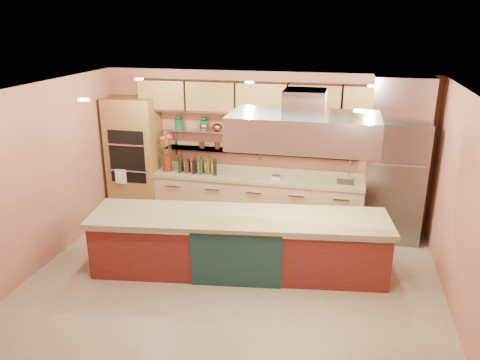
% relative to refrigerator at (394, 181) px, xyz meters
% --- Properties ---
extents(floor, '(6.00, 5.00, 0.02)m').
position_rel_refrigerator_xyz_m(floor, '(-2.35, -2.14, -1.06)').
color(floor, gray).
rests_on(floor, ground).
extents(ceiling, '(6.00, 5.00, 0.02)m').
position_rel_refrigerator_xyz_m(ceiling, '(-2.35, -2.14, 1.75)').
color(ceiling, black).
rests_on(ceiling, wall_back).
extents(wall_back, '(6.00, 0.04, 2.80)m').
position_rel_refrigerator_xyz_m(wall_back, '(-2.35, 0.36, 0.35)').
color(wall_back, '#A96450').
rests_on(wall_back, floor).
extents(wall_front, '(6.00, 0.04, 2.80)m').
position_rel_refrigerator_xyz_m(wall_front, '(-2.35, -4.64, 0.35)').
color(wall_front, '#A96450').
rests_on(wall_front, floor).
extents(wall_left, '(0.04, 5.00, 2.80)m').
position_rel_refrigerator_xyz_m(wall_left, '(-5.35, -2.14, 0.35)').
color(wall_left, '#A96450').
rests_on(wall_left, floor).
extents(wall_right, '(0.04, 5.00, 2.80)m').
position_rel_refrigerator_xyz_m(wall_right, '(0.65, -2.14, 0.35)').
color(wall_right, '#A96450').
rests_on(wall_right, floor).
extents(oven_stack, '(0.95, 0.64, 2.30)m').
position_rel_refrigerator_xyz_m(oven_stack, '(-4.80, 0.04, 0.10)').
color(oven_stack, olive).
rests_on(oven_stack, floor).
extents(refrigerator, '(0.95, 0.72, 2.10)m').
position_rel_refrigerator_xyz_m(refrigerator, '(0.00, 0.00, 0.00)').
color(refrigerator, slate).
rests_on(refrigerator, floor).
extents(back_counter, '(3.84, 0.64, 0.93)m').
position_rel_refrigerator_xyz_m(back_counter, '(-2.40, 0.06, -0.58)').
color(back_counter, tan).
rests_on(back_counter, floor).
extents(wall_shelf_lower, '(3.60, 0.26, 0.03)m').
position_rel_refrigerator_xyz_m(wall_shelf_lower, '(-2.40, 0.23, 0.30)').
color(wall_shelf_lower, '#BBBCC2').
rests_on(wall_shelf_lower, wall_back).
extents(wall_shelf_upper, '(3.60, 0.26, 0.03)m').
position_rel_refrigerator_xyz_m(wall_shelf_upper, '(-2.40, 0.23, 0.65)').
color(wall_shelf_upper, '#BBBCC2').
rests_on(wall_shelf_upper, wall_back).
extents(upper_cabinets, '(4.60, 0.36, 0.55)m').
position_rel_refrigerator_xyz_m(upper_cabinets, '(-2.35, 0.18, 1.30)').
color(upper_cabinets, olive).
rests_on(upper_cabinets, wall_back).
extents(range_hood, '(2.00, 1.00, 0.45)m').
position_rel_refrigerator_xyz_m(range_hood, '(-1.43, -1.73, 1.20)').
color(range_hood, '#BBBCC2').
rests_on(range_hood, ceiling).
extents(ceiling_downlights, '(4.00, 2.80, 0.02)m').
position_rel_refrigerator_xyz_m(ceiling_downlights, '(-2.35, -1.94, 1.72)').
color(ceiling_downlights, '#FFE5A5').
rests_on(ceiling_downlights, ceiling).
extents(island, '(4.44, 1.53, 0.91)m').
position_rel_refrigerator_xyz_m(island, '(-2.33, -1.73, -0.60)').
color(island, maroon).
rests_on(island, floor).
extents(flower_vase, '(0.21, 0.21, 0.30)m').
position_rel_refrigerator_xyz_m(flower_vase, '(-4.13, 0.01, 0.03)').
color(flower_vase, '#601E0E').
rests_on(flower_vase, back_counter).
extents(oil_bottle_cluster, '(0.83, 0.45, 0.26)m').
position_rel_refrigerator_xyz_m(oil_bottle_cluster, '(-3.52, 0.01, 0.01)').
color(oil_bottle_cluster, black).
rests_on(oil_bottle_cluster, back_counter).
extents(kitchen_scale, '(0.17, 0.13, 0.09)m').
position_rel_refrigerator_xyz_m(kitchen_scale, '(-2.04, 0.01, -0.07)').
color(kitchen_scale, beige).
rests_on(kitchen_scale, back_counter).
extents(bar_faucet, '(0.03, 0.03, 0.21)m').
position_rel_refrigerator_xyz_m(bar_faucet, '(-0.77, 0.11, -0.02)').
color(bar_faucet, white).
rests_on(bar_faucet, back_counter).
extents(copper_kettle, '(0.17, 0.17, 0.14)m').
position_rel_refrigerator_xyz_m(copper_kettle, '(-3.20, 0.23, 0.73)').
color(copper_kettle, '#C64C2D').
rests_on(copper_kettle, wall_shelf_upper).
extents(green_canister, '(0.18, 0.18, 0.17)m').
position_rel_refrigerator_xyz_m(green_canister, '(-2.93, 0.23, 0.75)').
color(green_canister, '#0E4223').
rests_on(green_canister, wall_shelf_upper).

